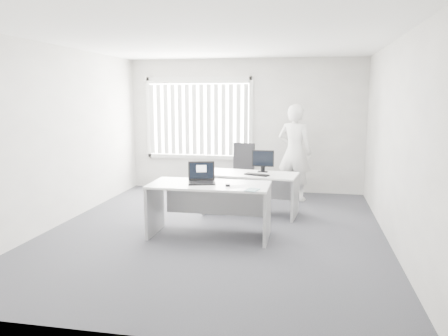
% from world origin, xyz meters
% --- Properties ---
extents(ground, '(6.00, 6.00, 0.00)m').
position_xyz_m(ground, '(0.00, 0.00, 0.00)').
color(ground, '#494A50').
rests_on(ground, ground).
extents(wall_back, '(5.00, 0.02, 2.80)m').
position_xyz_m(wall_back, '(0.00, 3.00, 1.40)').
color(wall_back, silver).
rests_on(wall_back, ground).
extents(wall_front, '(5.00, 0.02, 2.80)m').
position_xyz_m(wall_front, '(0.00, -3.00, 1.40)').
color(wall_front, silver).
rests_on(wall_front, ground).
extents(wall_left, '(0.02, 6.00, 2.80)m').
position_xyz_m(wall_left, '(-2.50, 0.00, 1.40)').
color(wall_left, silver).
rests_on(wall_left, ground).
extents(wall_right, '(0.02, 6.00, 2.80)m').
position_xyz_m(wall_right, '(2.50, 0.00, 1.40)').
color(wall_right, silver).
rests_on(wall_right, ground).
extents(ceiling, '(5.00, 6.00, 0.02)m').
position_xyz_m(ceiling, '(0.00, 0.00, 2.80)').
color(ceiling, white).
rests_on(ceiling, wall_back).
extents(window, '(2.32, 0.06, 1.76)m').
position_xyz_m(window, '(-1.00, 2.96, 1.55)').
color(window, silver).
rests_on(window, wall_back).
extents(blinds, '(2.20, 0.10, 1.50)m').
position_xyz_m(blinds, '(-1.00, 2.90, 1.52)').
color(blinds, silver).
rests_on(blinds, wall_back).
extents(desk_near, '(1.72, 0.81, 0.78)m').
position_xyz_m(desk_near, '(-0.03, -0.25, 0.56)').
color(desk_near, white).
rests_on(desk_near, ground).
extents(desk_far, '(1.64, 0.90, 0.72)m').
position_xyz_m(desk_far, '(0.40, 1.08, 0.52)').
color(desk_far, white).
rests_on(desk_far, ground).
extents(office_chair, '(0.75, 0.75, 1.08)m').
position_xyz_m(office_chair, '(0.02, 2.35, 0.34)').
color(office_chair, black).
rests_on(office_chair, ground).
extents(person, '(0.79, 0.65, 1.88)m').
position_xyz_m(person, '(1.09, 2.32, 0.94)').
color(person, silver).
rests_on(person, ground).
extents(laptop, '(0.46, 0.43, 0.30)m').
position_xyz_m(laptop, '(-0.13, -0.27, 0.93)').
color(laptop, black).
rests_on(laptop, desk_near).
extents(paper_sheet, '(0.34, 0.29, 0.00)m').
position_xyz_m(paper_sheet, '(0.38, -0.38, 0.78)').
color(paper_sheet, white).
rests_on(paper_sheet, desk_near).
extents(mouse, '(0.08, 0.11, 0.04)m').
position_xyz_m(mouse, '(0.26, -0.36, 0.80)').
color(mouse, '#B6B6B8').
rests_on(mouse, paper_sheet).
extents(booklet, '(0.20, 0.24, 0.01)m').
position_xyz_m(booklet, '(0.63, -0.57, 0.79)').
color(booklet, white).
rests_on(booklet, desk_near).
extents(keyboard, '(0.44, 0.28, 0.02)m').
position_xyz_m(keyboard, '(0.52, 0.92, 0.73)').
color(keyboard, black).
rests_on(keyboard, desk_far).
extents(monitor, '(0.38, 0.12, 0.38)m').
position_xyz_m(monitor, '(0.58, 1.26, 0.91)').
color(monitor, black).
rests_on(monitor, desk_far).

